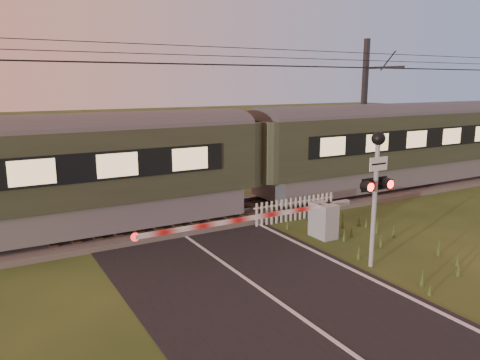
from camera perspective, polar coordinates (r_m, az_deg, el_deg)
ground at (r=11.33m, az=3.35°, el=-13.79°), size 160.00×160.00×0.00m
road at (r=11.16m, az=4.10°, el=-14.16°), size 6.00×140.00×0.03m
track_bed at (r=16.76m, az=-8.90°, el=-5.06°), size 140.00×3.40×0.39m
overhead_wires at (r=16.07m, az=-9.56°, el=14.63°), size 120.00×0.62×0.62m
train at (r=17.71m, az=1.01°, el=2.76°), size 39.09×2.70×3.63m
boom_gate at (r=15.02m, az=9.07°, el=-4.81°), size 7.29×0.86×1.15m
crossing_signal at (r=12.68m, az=16.27°, el=0.55°), size 0.93×0.37×3.66m
picket_fence at (r=17.00m, az=6.78°, el=-3.50°), size 3.50×0.07×0.84m
catenary_mast at (r=24.26m, az=14.96°, el=8.43°), size 0.22×2.46×6.97m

